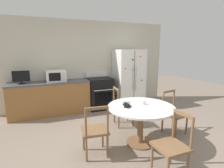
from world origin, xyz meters
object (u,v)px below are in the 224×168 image
object	(u,v)px
countertop_tv	(21,77)
dining_chair_right	(174,113)
dining_chair_left	(95,131)
candle_glass	(143,103)
wallet	(127,106)
oven_range	(100,93)
dining_chair_near	(172,146)
dining_chair_far	(122,107)
microwave	(56,76)
refrigerator	(129,78)

from	to	relation	value
countertop_tv	dining_chair_right	size ratio (longest dim) A/B	0.45
dining_chair_right	dining_chair_left	world-z (taller)	same
candle_glass	wallet	size ratio (longest dim) A/B	0.51
oven_range	wallet	size ratio (longest dim) A/B	6.19
dining_chair_near	wallet	world-z (taller)	dining_chair_near
dining_chair_far	candle_glass	size ratio (longest dim) A/B	10.24
microwave	dining_chair_right	distance (m)	3.13
oven_range	dining_chair_left	bearing A→B (deg)	-109.97
oven_range	dining_chair_left	distance (m)	2.44
microwave	countertop_tv	distance (m)	0.85
dining_chair_right	dining_chair_far	bearing A→B (deg)	-53.19
microwave	wallet	xyz separation A→B (m)	(1.02, -2.25, -0.29)
dining_chair_near	candle_glass	distance (m)	1.03
microwave	dining_chair_near	world-z (taller)	microwave
countertop_tv	wallet	distance (m)	2.91
oven_range	microwave	xyz separation A→B (m)	(-1.23, 0.04, 0.58)
microwave	wallet	distance (m)	2.48
dining_chair_left	wallet	world-z (taller)	dining_chair_left
microwave	countertop_tv	world-z (taller)	countertop_tv
dining_chair_right	dining_chair_near	world-z (taller)	same
dining_chair_far	wallet	distance (m)	0.96
dining_chair_right	refrigerator	bearing A→B (deg)	-100.16
candle_glass	countertop_tv	bearing A→B (deg)	135.64
dining_chair_right	candle_glass	xyz separation A→B (m)	(-0.78, -0.03, 0.34)
countertop_tv	dining_chair_near	world-z (taller)	countertop_tv
refrigerator	dining_chair_right	world-z (taller)	refrigerator
dining_chair_far	dining_chair_near	bearing A→B (deg)	4.05
dining_chair_right	wallet	xyz separation A→B (m)	(-1.14, -0.07, 0.33)
refrigerator	candle_glass	bearing A→B (deg)	-110.29
candle_glass	wallet	world-z (taller)	candle_glass
countertop_tv	dining_chair_left	world-z (taller)	countertop_tv
dining_chair_near	candle_glass	xyz separation A→B (m)	(0.12, 0.97, 0.34)
dining_chair_right	candle_glass	world-z (taller)	dining_chair_right
refrigerator	dining_chair_near	world-z (taller)	refrigerator
oven_range	countertop_tv	world-z (taller)	countertop_tv
microwave	dining_chair_near	bearing A→B (deg)	-68.35
dining_chair_right	dining_chair_near	xyz separation A→B (m)	(-0.91, -1.00, 0.00)
dining_chair_far	candle_glass	distance (m)	0.88
dining_chair_left	dining_chair_near	xyz separation A→B (m)	(0.87, -0.84, 0.00)
microwave	countertop_tv	xyz separation A→B (m)	(-0.85, -0.03, 0.03)
dining_chair_far	countertop_tv	bearing A→B (deg)	-115.72
oven_range	wallet	distance (m)	2.24
dining_chair_right	dining_chair_near	bearing A→B (deg)	37.70
dining_chair_left	dining_chair_near	bearing A→B (deg)	-38.68
dining_chair_left	countertop_tv	bearing A→B (deg)	123.83
oven_range	countertop_tv	xyz separation A→B (m)	(-2.07, 0.01, 0.61)
oven_range	candle_glass	distance (m)	2.20
microwave	wallet	world-z (taller)	microwave
refrigerator	oven_range	distance (m)	1.03
dining_chair_left	dining_chair_far	bearing A→B (deg)	50.31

